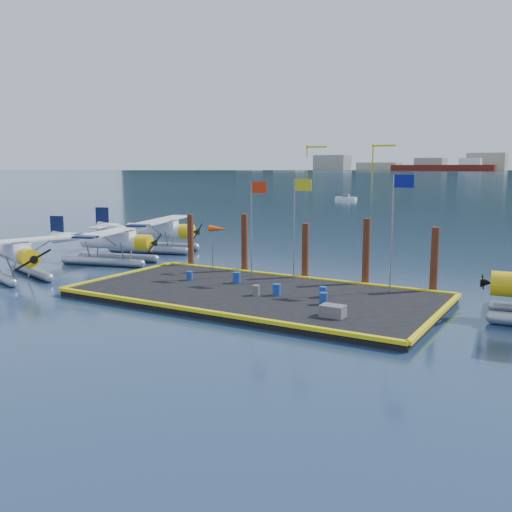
{
  "coord_description": "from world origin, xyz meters",
  "views": [
    {
      "loc": [
        15.78,
        -26.86,
        7.36
      ],
      "look_at": [
        -1.12,
        2.0,
        2.07
      ],
      "focal_mm": 40.0,
      "sensor_mm": 36.0,
      "label": 1
    }
  ],
  "objects_px": {
    "drum_2": "(323,299)",
    "seaplane_c": "(158,233)",
    "flagpole_yellow": "(297,214)",
    "windsock": "(218,230)",
    "seaplane_b": "(114,244)",
    "piling_2": "(305,253)",
    "crate": "(333,311)",
    "drum_1": "(277,290)",
    "piling_0": "(191,242)",
    "flagpole_blue": "(396,216)",
    "piling_1": "(245,245)",
    "drum_0": "(190,276)",
    "flagpole_red": "(254,214)",
    "seaplane_a": "(15,256)",
    "piling_4": "(434,263)",
    "drum_3": "(256,290)",
    "drum_4": "(323,292)",
    "drum_5": "(237,278)",
    "piling_3": "(366,254)"
  },
  "relations": [
    {
      "from": "seaplane_a",
      "to": "drum_1",
      "type": "bearing_deg",
      "value": 117.31
    },
    {
      "from": "drum_0",
      "to": "seaplane_c",
      "type": "bearing_deg",
      "value": 137.1
    },
    {
      "from": "crate",
      "to": "piling_3",
      "type": "distance_m",
      "value": 8.42
    },
    {
      "from": "drum_3",
      "to": "piling_0",
      "type": "distance_m",
      "value": 10.96
    },
    {
      "from": "seaplane_a",
      "to": "piling_0",
      "type": "height_order",
      "value": "piling_0"
    },
    {
      "from": "seaplane_b",
      "to": "flagpole_yellow",
      "type": "relative_size",
      "value": 1.6
    },
    {
      "from": "flagpole_red",
      "to": "piling_1",
      "type": "relative_size",
      "value": 1.43
    },
    {
      "from": "windsock",
      "to": "piling_1",
      "type": "xyz_separation_m",
      "value": [
        1.03,
        1.6,
        -1.13
      ]
    },
    {
      "from": "drum_2",
      "to": "flagpole_yellow",
      "type": "distance_m",
      "value": 7.06
    },
    {
      "from": "drum_1",
      "to": "flagpole_yellow",
      "type": "distance_m",
      "value": 5.55
    },
    {
      "from": "seaplane_a",
      "to": "windsock",
      "type": "xyz_separation_m",
      "value": [
        11.55,
        6.77,
        1.72
      ]
    },
    {
      "from": "drum_4",
      "to": "drum_5",
      "type": "bearing_deg",
      "value": 171.52
    },
    {
      "from": "flagpole_blue",
      "to": "piling_1",
      "type": "distance_m",
      "value": 11.12
    },
    {
      "from": "piling_3",
      "to": "flagpole_yellow",
      "type": "bearing_deg",
      "value": -157.15
    },
    {
      "from": "drum_0",
      "to": "windsock",
      "type": "bearing_deg",
      "value": 87.81
    },
    {
      "from": "piling_2",
      "to": "piling_4",
      "type": "relative_size",
      "value": 0.95
    },
    {
      "from": "drum_0",
      "to": "drum_3",
      "type": "relative_size",
      "value": 1.0
    },
    {
      "from": "drum_3",
      "to": "piling_1",
      "type": "bearing_deg",
      "value": 126.18
    },
    {
      "from": "drum_1",
      "to": "piling_0",
      "type": "distance_m",
      "value": 11.49
    },
    {
      "from": "crate",
      "to": "flagpole_yellow",
      "type": "xyz_separation_m",
      "value": [
        -5.13,
        6.59,
        3.83
      ]
    },
    {
      "from": "seaplane_b",
      "to": "piling_2",
      "type": "xyz_separation_m",
      "value": [
        15.63,
        0.73,
        0.37
      ]
    },
    {
      "from": "seaplane_a",
      "to": "flagpole_red",
      "type": "bearing_deg",
      "value": 133.88
    },
    {
      "from": "seaplane_c",
      "to": "flagpole_blue",
      "type": "height_order",
      "value": "flagpole_blue"
    },
    {
      "from": "crate",
      "to": "windsock",
      "type": "height_order",
      "value": "windsock"
    },
    {
      "from": "drum_1",
      "to": "drum_3",
      "type": "distance_m",
      "value": 1.12
    },
    {
      "from": "drum_5",
      "to": "piling_4",
      "type": "bearing_deg",
      "value": 19.85
    },
    {
      "from": "drum_4",
      "to": "seaplane_a",
      "type": "bearing_deg",
      "value": -169.96
    },
    {
      "from": "drum_3",
      "to": "piling_2",
      "type": "height_order",
      "value": "piling_2"
    },
    {
      "from": "drum_5",
      "to": "flagpole_yellow",
      "type": "bearing_deg",
      "value": 37.99
    },
    {
      "from": "seaplane_a",
      "to": "piling_1",
      "type": "xyz_separation_m",
      "value": [
        12.58,
        8.37,
        0.59
      ]
    },
    {
      "from": "seaplane_b",
      "to": "drum_1",
      "type": "relative_size",
      "value": 15.59
    },
    {
      "from": "drum_4",
      "to": "piling_0",
      "type": "bearing_deg",
      "value": 158.9
    },
    {
      "from": "drum_3",
      "to": "drum_5",
      "type": "distance_m",
      "value": 3.52
    },
    {
      "from": "seaplane_b",
      "to": "drum_1",
      "type": "distance_m",
      "value": 17.3
    },
    {
      "from": "flagpole_red",
      "to": "flagpole_yellow",
      "type": "bearing_deg",
      "value": 0.0
    },
    {
      "from": "crate",
      "to": "flagpole_red",
      "type": "bearing_deg",
      "value": 140.97
    },
    {
      "from": "drum_4",
      "to": "crate",
      "type": "bearing_deg",
      "value": -59.73
    },
    {
      "from": "flagpole_yellow",
      "to": "piling_4",
      "type": "height_order",
      "value": "flagpole_yellow"
    },
    {
      "from": "flagpole_blue",
      "to": "piling_2",
      "type": "relative_size",
      "value": 1.71
    },
    {
      "from": "seaplane_c",
      "to": "drum_0",
      "type": "bearing_deg",
      "value": 30.99
    },
    {
      "from": "seaplane_c",
      "to": "flagpole_blue",
      "type": "bearing_deg",
      "value": 56.21
    },
    {
      "from": "crate",
      "to": "piling_1",
      "type": "height_order",
      "value": "piling_1"
    },
    {
      "from": "seaplane_b",
      "to": "piling_1",
      "type": "bearing_deg",
      "value": 79.67
    },
    {
      "from": "piling_0",
      "to": "piling_4",
      "type": "height_order",
      "value": "same"
    },
    {
      "from": "seaplane_b",
      "to": "drum_0",
      "type": "relative_size",
      "value": 17.75
    },
    {
      "from": "seaplane_a",
      "to": "drum_3",
      "type": "xyz_separation_m",
      "value": [
        17.06,
        2.23,
        -0.83
      ]
    },
    {
      "from": "drum_2",
      "to": "seaplane_c",
      "type": "bearing_deg",
      "value": 150.14
    },
    {
      "from": "drum_1",
      "to": "seaplane_b",
      "type": "bearing_deg",
      "value": 163.71
    },
    {
      "from": "flagpole_yellow",
      "to": "windsock",
      "type": "height_order",
      "value": "flagpole_yellow"
    },
    {
      "from": "seaplane_c",
      "to": "piling_3",
      "type": "distance_m",
      "value": 21.54
    }
  ]
}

